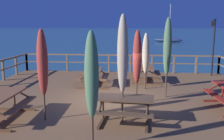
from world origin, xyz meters
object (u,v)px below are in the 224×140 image
Objects in this scene: patio_umbrella_tall_front at (42,63)px; picnic_table_front_right at (1,102)px; patio_umbrella_short_mid at (167,47)px; patio_umbrella_tall_back_right at (92,76)px; patio_umbrella_tall_mid_left at (137,57)px; sailboat_distant at (168,40)px; picnic_table_mid_left at (146,71)px; patio_umbrella_tall_mid_right at (146,54)px; picnic_table_mid_centre at (125,104)px; picnic_table_back_left at (93,74)px; lamp_post_hooked at (213,39)px; patio_umbrella_short_back at (123,55)px.

picnic_table_front_right is at bearing -175.50° from patio_umbrella_tall_front.
patio_umbrella_short_mid is 5.01m from patio_umbrella_tall_back_right.
sailboat_distant is at bearing 81.40° from patio_umbrella_tall_mid_left.
patio_umbrella_tall_mid_right reaches higher than picnic_table_mid_left.
picnic_table_front_right is (-3.72, -0.17, 0.01)m from picnic_table_mid_centre.
picnic_table_back_left is 4.67m from patio_umbrella_tall_front.
picnic_table_mid_left is at bearing -154.01° from lamp_post_hooked.
patio_umbrella_tall_back_right is at bearing -115.94° from patio_umbrella_short_mid.
picnic_table_front_right is 6.20m from patio_umbrella_tall_mid_right.
picnic_table_back_left is at bearing 65.97° from picnic_table_front_right.
patio_umbrella_short_mid reaches higher than picnic_table_front_right.
patio_umbrella_short_back is 1.15× the size of patio_umbrella_tall_back_right.
patio_umbrella_tall_front is at bearing 4.50° from picnic_table_front_right.
patio_umbrella_tall_mid_left is 3.73m from patio_umbrella_tall_back_right.
picnic_table_back_left is 3.45m from patio_umbrella_tall_mid_left.
patio_umbrella_short_back is 46.73m from sailboat_distant.
patio_umbrella_short_mid is at bearing 29.29° from picnic_table_front_right.
picnic_table_back_left is 0.63× the size of patio_umbrella_tall_back_right.
patio_umbrella_tall_mid_left is at bearing 34.84° from patio_umbrella_tall_front.
patio_umbrella_short_back is (-0.92, -5.39, 1.46)m from picnic_table_mid_left.
lamp_post_hooked reaches higher than patio_umbrella_tall_front.
lamp_post_hooked reaches higher than picnic_table_mid_centre.
patio_umbrella_tall_mid_left is at bearing -141.95° from patio_umbrella_short_mid.
patio_umbrella_tall_back_right is (-1.02, -3.58, 0.03)m from patio_umbrella_tall_mid_left.
patio_umbrella_tall_mid_left is at bearing 74.11° from patio_umbrella_tall_back_right.
patio_umbrella_tall_back_right is 5.90m from patio_umbrella_tall_mid_right.
picnic_table_back_left is 7.05m from lamp_post_hooked.
picnic_table_mid_left is 6.51m from patio_umbrella_tall_front.
patio_umbrella_short_back is at bearing -103.29° from patio_umbrella_tall_mid_left.
patio_umbrella_short_back reaches higher than picnic_table_back_left.
patio_umbrella_short_back reaches higher than picnic_table_mid_centre.
lamp_post_hooked is (3.04, 4.48, 0.11)m from patio_umbrella_short_mid.
patio_umbrella_short_mid is 0.41× the size of sailboat_distant.
patio_umbrella_short_mid is 1.14× the size of patio_umbrella_tall_front.
patio_umbrella_tall_mid_left is (-0.50, -3.58, 1.16)m from picnic_table_mid_left.
patio_umbrella_short_mid is (3.21, -1.62, 1.45)m from picnic_table_back_left.
picnic_table_mid_centre is 0.57× the size of patio_umbrella_short_mid.
patio_umbrella_tall_mid_right is at bearing -98.51° from sailboat_distant.
picnic_table_front_right is 0.66× the size of patio_umbrella_short_mid.
patio_umbrella_tall_back_right is (-0.59, -1.77, -0.27)m from patio_umbrella_short_back.
patio_umbrella_short_mid reaches higher than patio_umbrella_tall_front.
sailboat_distant is (7.72, 47.90, -1.87)m from patio_umbrella_tall_back_right.
picnic_table_mid_centre is at bearing -118.74° from patio_umbrella_short_mid.
patio_umbrella_tall_back_right is (-2.19, -4.50, -0.26)m from patio_umbrella_short_mid.
sailboat_distant is (9.47, 46.24, -1.88)m from patio_umbrella_tall_front.
lamp_post_hooked is at bearing 46.37° from patio_umbrella_tall_front.
picnic_table_mid_centre and picnic_table_back_left have the same top height.
patio_umbrella_short_mid is 1.25× the size of patio_umbrella_tall_mid_right.
patio_umbrella_tall_front is 5.15m from patio_umbrella_tall_mid_right.
patio_umbrella_tall_front is 2.41m from patio_umbrella_tall_back_right.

